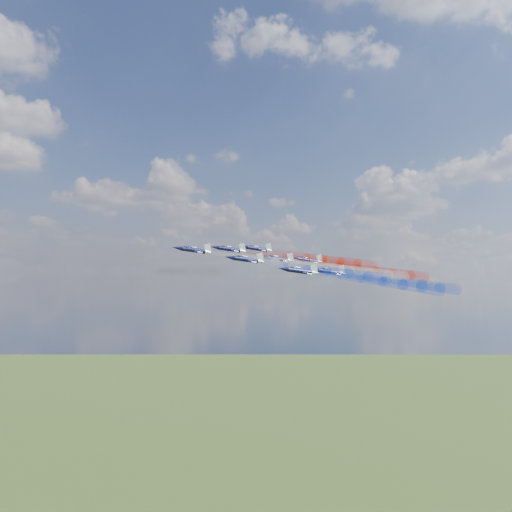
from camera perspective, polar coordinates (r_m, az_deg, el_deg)
jet_lead at (r=174.12m, az=-6.08°, el=0.57°), size 14.55×13.01×6.53m
trail_lead at (r=181.13m, az=1.88°, el=-0.54°), size 40.68×15.56×9.81m
jet_inner_left at (r=167.50m, az=-0.98°, el=-0.35°), size 14.55×13.01×6.53m
trail_inner_left at (r=176.75m, az=7.00°, el=-1.44°), size 40.68×15.56×9.81m
jet_inner_right at (r=188.22m, az=-2.59°, el=0.66°), size 14.55×13.01×6.53m
trail_inner_right at (r=196.56m, az=4.64°, el=-0.37°), size 40.68×15.56×9.81m
jet_outer_left at (r=162.62m, az=4.28°, el=-1.47°), size 14.55×13.01×6.53m
trail_outer_left at (r=174.06m, az=12.13°, el=-2.50°), size 40.68×15.56×9.81m
jet_center_third at (r=183.43m, az=2.11°, el=-0.31°), size 14.55×13.01×6.53m
trail_center_third at (r=193.77m, az=9.25°, el=-1.30°), size 40.68×15.56×9.81m
jet_outer_right at (r=204.61m, az=0.11°, el=0.71°), size 14.55×13.01×6.53m
trail_outer_right at (r=213.93m, az=6.65°, el=-0.24°), size 40.68×15.56×9.81m
jet_rear_left at (r=178.24m, az=7.09°, el=-1.53°), size 14.55×13.01×6.53m
trail_rear_left at (r=190.62m, az=14.10°, el=-2.46°), size 40.68×15.56×9.81m
jet_rear_right at (r=196.43m, az=5.02°, el=-0.42°), size 14.55×13.01×6.53m
trail_rear_right at (r=207.84m, az=11.55°, el=-1.34°), size 40.68×15.56×9.81m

